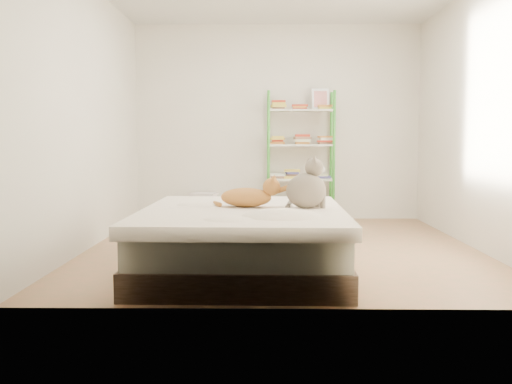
{
  "coord_description": "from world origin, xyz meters",
  "views": [
    {
      "loc": [
        -0.18,
        -5.62,
        1.06
      ],
      "look_at": [
        -0.25,
        -0.75,
        0.62
      ],
      "focal_mm": 40.0,
      "sensor_mm": 36.0,
      "label": 1
    }
  ],
  "objects_px": {
    "bed": "(243,240)",
    "orange_cat": "(246,195)",
    "cardboard_box": "(259,217)",
    "white_bin": "(204,207)",
    "shelf_unit": "(301,155)",
    "grey_cat": "(306,183)"
  },
  "relations": [
    {
      "from": "bed",
      "to": "white_bin",
      "type": "relative_size",
      "value": 5.47
    },
    {
      "from": "orange_cat",
      "to": "white_bin",
      "type": "bearing_deg",
      "value": 110.72
    },
    {
      "from": "cardboard_box",
      "to": "white_bin",
      "type": "distance_m",
      "value": 1.16
    },
    {
      "from": "grey_cat",
      "to": "cardboard_box",
      "type": "height_order",
      "value": "grey_cat"
    },
    {
      "from": "shelf_unit",
      "to": "white_bin",
      "type": "xyz_separation_m",
      "value": [
        -1.28,
        -0.03,
        -0.68
      ]
    },
    {
      "from": "bed",
      "to": "orange_cat",
      "type": "relative_size",
      "value": 4.07
    },
    {
      "from": "shelf_unit",
      "to": "cardboard_box",
      "type": "bearing_deg",
      "value": -120.39
    },
    {
      "from": "grey_cat",
      "to": "shelf_unit",
      "type": "distance_m",
      "value": 2.91
    },
    {
      "from": "bed",
      "to": "orange_cat",
      "type": "xyz_separation_m",
      "value": [
        0.02,
        0.1,
        0.36
      ]
    },
    {
      "from": "orange_cat",
      "to": "grey_cat",
      "type": "xyz_separation_m",
      "value": [
        0.49,
        -0.08,
        0.1
      ]
    },
    {
      "from": "bed",
      "to": "cardboard_box",
      "type": "bearing_deg",
      "value": 87.79
    },
    {
      "from": "orange_cat",
      "to": "grey_cat",
      "type": "relative_size",
      "value": 1.22
    },
    {
      "from": "shelf_unit",
      "to": "cardboard_box",
      "type": "height_order",
      "value": "shelf_unit"
    },
    {
      "from": "orange_cat",
      "to": "shelf_unit",
      "type": "relative_size",
      "value": 0.29
    },
    {
      "from": "grey_cat",
      "to": "cardboard_box",
      "type": "relative_size",
      "value": 0.63
    },
    {
      "from": "cardboard_box",
      "to": "white_bin",
      "type": "xyz_separation_m",
      "value": [
        -0.73,
        0.89,
        0.02
      ]
    },
    {
      "from": "shelf_unit",
      "to": "white_bin",
      "type": "distance_m",
      "value": 1.45
    },
    {
      "from": "bed",
      "to": "cardboard_box",
      "type": "distance_m",
      "value": 2.01
    },
    {
      "from": "shelf_unit",
      "to": "orange_cat",
      "type": "bearing_deg",
      "value": -102.59
    },
    {
      "from": "shelf_unit",
      "to": "cardboard_box",
      "type": "distance_m",
      "value": 1.28
    },
    {
      "from": "cardboard_box",
      "to": "shelf_unit",
      "type": "bearing_deg",
      "value": 90.25
    },
    {
      "from": "bed",
      "to": "cardboard_box",
      "type": "xyz_separation_m",
      "value": [
        0.11,
        2.01,
        -0.08
      ]
    }
  ]
}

